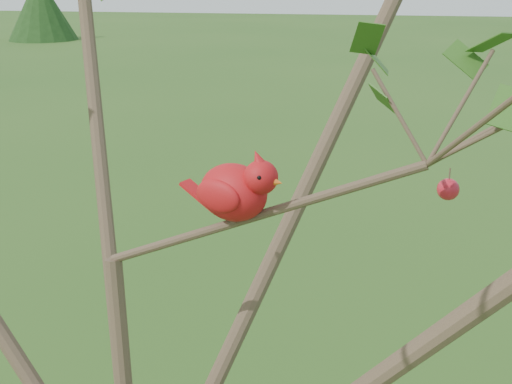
% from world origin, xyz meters
% --- Properties ---
extents(crabapple_tree, '(2.35, 2.05, 2.95)m').
position_xyz_m(crabapple_tree, '(0.03, -0.02, 2.12)').
color(crabapple_tree, '#3E2F21').
rests_on(crabapple_tree, ground).
extents(cardinal, '(0.22, 0.15, 0.16)m').
position_xyz_m(cardinal, '(0.22, 0.08, 2.13)').
color(cardinal, red).
rests_on(cardinal, ground).
extents(distant_trees, '(39.30, 15.25, 2.96)m').
position_xyz_m(distant_trees, '(-1.94, 24.82, 1.34)').
color(distant_trees, '#3E2F21').
rests_on(distant_trees, ground).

